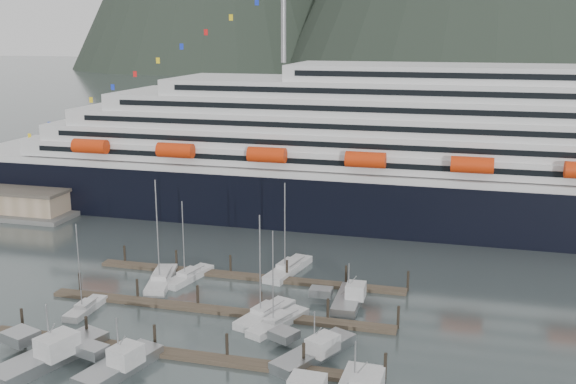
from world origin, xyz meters
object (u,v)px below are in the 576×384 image
Objects in this scene: sailboat_c at (265,315)px; sailboat_e at (189,277)px; trawler_a at (49,354)px; trawler_e at (347,299)px; trawler_c at (313,350)px; trawler_b at (118,364)px; sailboat_d at (278,323)px; sailboat_g at (288,270)px; sailboat_a at (85,309)px; cruise_ship at (488,164)px; sailboat_b at (161,280)px.

sailboat_c is 18.38m from sailboat_e.
trawler_e is at bearing -31.54° from trawler_a.
sailboat_e reaches higher than trawler_e.
trawler_c is (23.69, -19.24, 0.41)m from sailboat_e.
trawler_a is 38.70m from trawler_e.
sailboat_d is at bearing -25.73° from trawler_b.
trawler_b is 1.12× the size of trawler_e.
trawler_a is at bearing 162.54° from sailboat_g.
cruise_ship is at bearing -43.45° from sailboat_a.
cruise_ship is 61.28m from sailboat_e.
trawler_b is (-11.36, -17.77, 0.45)m from sailboat_c.
sailboat_g is (-1.53, 17.19, 0.00)m from sailboat_c.
sailboat_a is 16.92m from sailboat_e.
trawler_a reaches higher than trawler_b.
cruise_ship is at bearing -16.24° from trawler_a.
trawler_c is (10.03, -26.10, 0.38)m from sailboat_g.
sailboat_a is 1.26× the size of trawler_e.
sailboat_a reaches higher than trawler_e.
trawler_b is 21.75m from trawler_c.
trawler_b is at bearing 161.57° from sailboat_d.
sailboat_g is 39.54m from trawler_a.
trawler_b is (-9.83, -34.96, 0.45)m from sailboat_g.
trawler_a is at bearing -124.54° from cruise_ship.
cruise_ship is at bearing 8.24° from trawler_c.
trawler_c is at bearing -116.56° from sailboat_d.
cruise_ship is at bearing -14.54° from trawler_b.
sailboat_b is 25.62m from trawler_a.
sailboat_e is (-15.19, 10.34, -0.03)m from sailboat_c.
sailboat_b reaches higher than sailboat_g.
sailboat_a is 1.13× the size of trawler_b.
trawler_e is (20.92, 24.97, -0.04)m from trawler_b.
sailboat_c is 26.76m from trawler_a.
trawler_a is (-4.83, -28.09, 0.55)m from sailboat_e.
trawler_b is (-39.44, -69.91, -11.15)m from cruise_ship.
trawler_c is (26.97, -16.72, 0.37)m from sailboat_b.
cruise_ship is at bearing -3.33° from sailboat_d.
cruise_ship is 15.92× the size of sailboat_d.
sailboat_b is at bearing 87.28° from sailboat_d.
sailboat_e is 1.04× the size of trawler_c.
sailboat_c reaches higher than sailboat_a.
sailboat_e is at bearing 73.27° from sailboat_c.
sailboat_a is 18.33m from trawler_b.
sailboat_c is at bearing -17.69° from trawler_b.
sailboat_e is at bearing -135.99° from cruise_ship.
sailboat_e is at bearing -31.21° from sailboat_a.
sailboat_c is 1.19× the size of trawler_c.
trawler_e is at bearing -16.52° from sailboat_d.
trawler_e is (1.06, 16.11, 0.03)m from trawler_c.
cruise_ship is at bearing -61.17° from sailboat_b.
sailboat_b is 20.06m from sailboat_c.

